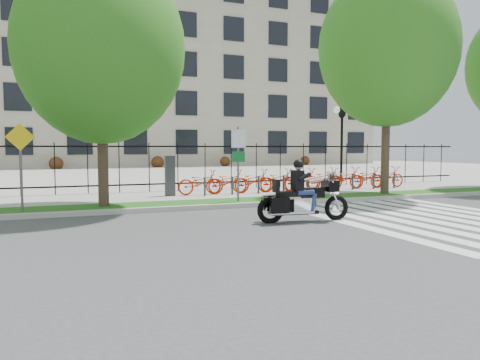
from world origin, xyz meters
name	(u,v)px	position (x,y,z in m)	size (l,w,h in m)	color
ground	(275,230)	(0.00, 0.00, 0.00)	(120.00, 120.00, 0.00)	#3C3C3E
curb	(218,206)	(0.00, 4.10, 0.07)	(60.00, 0.20, 0.15)	#A5A49C
grass_verge	(210,203)	(0.00, 4.95, 0.07)	(60.00, 1.50, 0.15)	#195415
sidewalk	(189,196)	(0.00, 7.45, 0.07)	(60.00, 3.50, 0.15)	gray
plaza	(124,173)	(0.00, 25.00, 0.05)	(80.00, 34.00, 0.10)	gray
crosswalk_stripes	(431,218)	(4.83, 0.00, 0.01)	(5.70, 8.00, 0.01)	silver
iron_fence	(178,167)	(0.00, 9.20, 1.15)	(30.00, 0.06, 2.00)	black
office_building	(97,75)	(0.00, 44.92, 9.97)	(60.00, 21.90, 20.15)	#9D937F
lamp_post_right	(342,125)	(10.00, 12.00, 3.21)	(1.06, 0.70, 4.25)	black
street_tree_1	(101,48)	(-3.44, 4.95, 4.97)	(5.08, 5.08, 7.75)	#3D2921
street_tree_2	(388,48)	(7.24, 4.95, 5.78)	(5.28, 5.28, 8.67)	#3D2921
bike_share_station	(300,179)	(4.71, 7.20, 0.63)	(11.08, 0.85, 1.50)	#2D2D33
sign_pole_regulatory	(238,154)	(0.89, 4.58, 1.74)	(0.50, 0.09, 2.50)	#59595B
sign_pole_warning	(21,155)	(-5.70, 4.58, 1.74)	(0.78, 0.09, 2.49)	#59595B
motorcycle_rider	(303,197)	(1.24, 0.81, 0.66)	(2.57, 0.87, 1.99)	black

